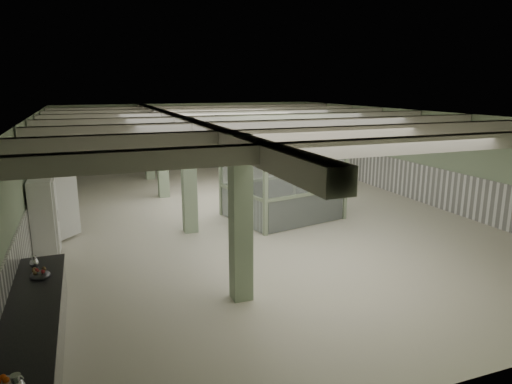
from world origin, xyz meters
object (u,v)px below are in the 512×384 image
object	(u,v)px
prep_counter	(32,336)
filing_cabinet	(334,198)
guard_booth	(283,163)
walkin_cooler	(46,213)

from	to	relation	value
prep_counter	filing_cabinet	distance (m)	10.98
guard_booth	filing_cabinet	bearing A→B (deg)	-29.98
prep_counter	filing_cabinet	xyz separation A→B (m)	(9.23, 5.94, 0.21)
prep_counter	walkin_cooler	world-z (taller)	walkin_cooler
walkin_cooler	filing_cabinet	xyz separation A→B (m)	(9.31, 0.10, -0.39)
filing_cabinet	guard_booth	bearing A→B (deg)	154.69
guard_booth	walkin_cooler	bearing A→B (deg)	172.39
prep_counter	walkin_cooler	bearing A→B (deg)	90.82
prep_counter	walkin_cooler	xyz separation A→B (m)	(-0.08, 5.84, 0.60)
prep_counter	guard_booth	world-z (taller)	guard_booth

